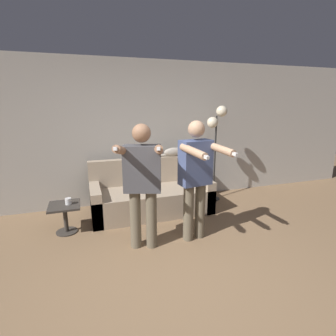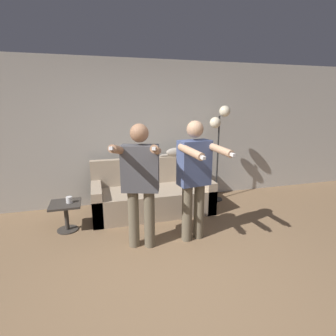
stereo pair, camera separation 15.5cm
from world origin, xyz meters
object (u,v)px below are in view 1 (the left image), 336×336
at_px(couch, 151,196).
at_px(cat, 175,152).
at_px(floor_lamp, 217,126).
at_px(side_table, 65,213).
at_px(person_left, 142,178).
at_px(cup, 68,201).
at_px(person_right, 196,174).

bearing_deg(couch, cat, 30.17).
relative_size(floor_lamp, side_table, 4.17).
relative_size(couch, side_table, 4.66).
relative_size(couch, floor_lamp, 1.12).
xyz_separation_m(cat, floor_lamp, (0.77, -0.12, 0.46)).
height_order(couch, person_left, person_left).
height_order(cat, cup, cat).
bearing_deg(person_left, cup, 158.51).
xyz_separation_m(couch, person_right, (0.34, -1.12, 0.66)).
relative_size(person_right, cat, 3.10).
bearing_deg(floor_lamp, cup, -167.98).
bearing_deg(side_table, person_right, -23.75).
bearing_deg(side_table, floor_lamp, 11.81).
xyz_separation_m(couch, floor_lamp, (1.33, 0.20, 1.15)).
xyz_separation_m(floor_lamp, side_table, (-2.70, -0.56, -1.12)).
bearing_deg(person_right, cup, 147.09).
bearing_deg(floor_lamp, person_left, -142.47).
bearing_deg(person_right, person_left, 171.49).
distance_m(couch, person_left, 1.35).
relative_size(person_right, cup, 18.00).
bearing_deg(cat, couch, -149.83).
distance_m(person_left, cat, 1.72).
bearing_deg(side_table, cup, 2.36).
xyz_separation_m(person_right, side_table, (-1.71, 0.75, -0.63)).
bearing_deg(cup, floor_lamp, 12.02).
relative_size(cat, cup, 5.80).
height_order(floor_lamp, cup, floor_lamp).
distance_m(cat, side_table, 2.15).
bearing_deg(cat, person_left, -123.10).
xyz_separation_m(cat, cup, (-1.86, -0.69, -0.50)).
bearing_deg(person_right, floor_lamp, 44.74).
distance_m(cat, cup, 2.05).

